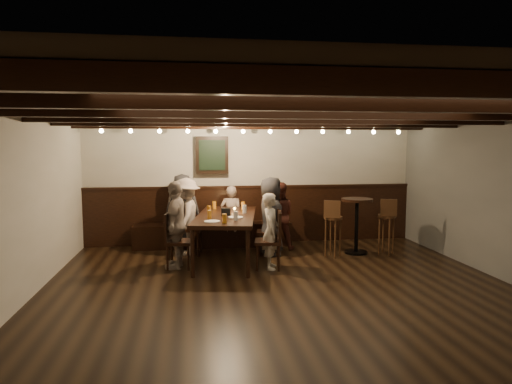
{
  "coord_description": "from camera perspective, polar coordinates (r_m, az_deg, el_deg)",
  "views": [
    {
      "loc": [
        -1.19,
        -5.46,
        1.96
      ],
      "look_at": [
        -0.24,
        1.3,
        1.24
      ],
      "focal_mm": 32.0,
      "sensor_mm": 36.0,
      "label": 1
    }
  ],
  "objects": [
    {
      "name": "room",
      "position": [
        7.78,
        -1.31,
        -0.54
      ],
      "size": [
        7.0,
        7.0,
        7.0
      ],
      "color": "black",
      "rests_on": "ground"
    },
    {
      "name": "bar_stool_left",
      "position": [
        8.07,
        9.58,
        -5.41
      ],
      "size": [
        0.36,
        0.37,
        1.01
      ],
      "rotation": [
        0.0,
        0.0,
        -0.45
      ],
      "color": "#392012",
      "rests_on": "floor"
    },
    {
      "name": "pint_e",
      "position": [
        7.21,
        -5.84,
        -2.85
      ],
      "size": [
        0.07,
        0.07,
        0.14
      ],
      "primitive_type": "cylinder",
      "color": "#BF7219",
      "rests_on": "dining_table"
    },
    {
      "name": "person_right_far",
      "position": [
        7.19,
        1.9,
        -4.9
      ],
      "size": [
        0.36,
        0.48,
        1.2
      ],
      "primitive_type": "imported",
      "rotation": [
        0.0,
        0.0,
        1.4
      ],
      "color": "#BDB2A0",
      "rests_on": "floor"
    },
    {
      "name": "person_bench_centre",
      "position": [
        8.7,
        -3.12,
        -3.07
      ],
      "size": [
        0.47,
        0.35,
        1.18
      ],
      "primitive_type": "imported",
      "rotation": [
        0.0,
        0.0,
        2.98
      ],
      "color": "gray",
      "rests_on": "floor"
    },
    {
      "name": "chair_left_far",
      "position": [
        7.4,
        -9.65,
        -7.29
      ],
      "size": [
        0.46,
        0.46,
        0.88
      ],
      "rotation": [
        0.0,
        0.0,
        -1.74
      ],
      "color": "black",
      "rests_on": "floor"
    },
    {
      "name": "bar_stool_right",
      "position": [
        8.46,
        15.98,
        -5.02
      ],
      "size": [
        0.33,
        0.35,
        1.01
      ],
      "rotation": [
        0.0,
        0.0,
        -0.24
      ],
      "color": "#392012",
      "rests_on": "floor"
    },
    {
      "name": "chair_right_far",
      "position": [
        7.26,
        1.65,
        -7.4
      ],
      "size": [
        0.48,
        0.48,
        0.91
      ],
      "rotation": [
        0.0,
        0.0,
        1.4
      ],
      "color": "black",
      "rests_on": "floor"
    },
    {
      "name": "person_left_far",
      "position": [
        7.32,
        -9.95,
        -4.04
      ],
      "size": [
        0.47,
        0.86,
        1.39
      ],
      "primitive_type": "imported",
      "rotation": [
        0.0,
        0.0,
        -1.74
      ],
      "color": "gray",
      "rests_on": "floor"
    },
    {
      "name": "chair_left_near",
      "position": [
        8.26,
        -8.46,
        -5.67
      ],
      "size": [
        0.51,
        0.51,
        0.97
      ],
      "rotation": [
        0.0,
        0.0,
        -1.74
      ],
      "color": "black",
      "rests_on": "floor"
    },
    {
      "name": "person_bench_left",
      "position": [
        8.65,
        -9.16,
        -2.41
      ],
      "size": [
        0.75,
        0.56,
        1.41
      ],
      "primitive_type": "imported",
      "rotation": [
        0.0,
        0.0,
        2.98
      ],
      "color": "#2B2B2E",
      "rests_on": "floor"
    },
    {
      "name": "candle",
      "position": [
        7.92,
        -2.7,
        -2.36
      ],
      "size": [
        0.05,
        0.05,
        0.05
      ],
      "primitive_type": "cylinder",
      "color": "beige",
      "rests_on": "dining_table"
    },
    {
      "name": "pint_b",
      "position": [
        8.25,
        -1.62,
        -1.7
      ],
      "size": [
        0.07,
        0.07,
        0.14
      ],
      "primitive_type": "cylinder",
      "color": "#BF7219",
      "rests_on": "dining_table"
    },
    {
      "name": "high_top_table",
      "position": [
        8.37,
        12.48,
        -3.12
      ],
      "size": [
        0.56,
        0.56,
        0.99
      ],
      "color": "black",
      "rests_on": "floor"
    },
    {
      "name": "person_bench_right",
      "position": [
        8.52,
        2.85,
        -2.98
      ],
      "size": [
        0.68,
        0.57,
        1.26
      ],
      "primitive_type": "imported",
      "rotation": [
        0.0,
        0.0,
        2.98
      ],
      "color": "#55261D",
      "rests_on": "floor"
    },
    {
      "name": "pint_c",
      "position": [
        7.76,
        -5.91,
        -2.22
      ],
      "size": [
        0.07,
        0.07,
        0.14
      ],
      "primitive_type": "cylinder",
      "color": "#BF7219",
      "rests_on": "dining_table"
    },
    {
      "name": "dining_table",
      "position": [
        7.65,
        -3.76,
        -3.34
      ],
      "size": [
        1.27,
        2.22,
        0.78
      ],
      "rotation": [
        0.0,
        0.0,
        -0.17
      ],
      "color": "black",
      "rests_on": "floor"
    },
    {
      "name": "pint_f",
      "position": [
        7.07,
        -2.56,
        -3.0
      ],
      "size": [
        0.07,
        0.07,
        0.14
      ],
      "primitive_type": "cylinder",
      "color": "silver",
      "rests_on": "dining_table"
    },
    {
      "name": "person_left_near",
      "position": [
        8.19,
        -8.71,
        -3.02
      ],
      "size": [
        0.65,
        0.96,
        1.37
      ],
      "primitive_type": "imported",
      "rotation": [
        0.0,
        0.0,
        -1.74
      ],
      "color": "#9F9086",
      "rests_on": "floor"
    },
    {
      "name": "plate_far",
      "position": [
        7.32,
        -2.57,
        -3.18
      ],
      "size": [
        0.24,
        0.24,
        0.01
      ],
      "primitive_type": "cylinder",
      "color": "white",
      "rests_on": "dining_table"
    },
    {
      "name": "plate_near",
      "position": [
        6.96,
        -5.52,
        -3.68
      ],
      "size": [
        0.24,
        0.24,
        0.01
      ],
      "primitive_type": "cylinder",
      "color": "white",
      "rests_on": "dining_table"
    },
    {
      "name": "chair_right_near",
      "position": [
        8.14,
        1.62,
        -6.05
      ],
      "size": [
        0.45,
        0.45,
        0.85
      ],
      "rotation": [
        0.0,
        0.0,
        1.4
      ],
      "color": "black",
      "rests_on": "floor"
    },
    {
      "name": "condiment_caddy",
      "position": [
        7.58,
        -3.8,
        -2.48
      ],
      "size": [
        0.15,
        0.1,
        0.12
      ],
      "primitive_type": "cube",
      "color": "black",
      "rests_on": "dining_table"
    },
    {
      "name": "pint_a",
      "position": [
        8.34,
        -5.24,
        -1.64
      ],
      "size": [
        0.07,
        0.07,
        0.14
      ],
      "primitive_type": "cylinder",
      "color": "#BF7219",
      "rests_on": "dining_table"
    },
    {
      "name": "person_right_near",
      "position": [
        8.06,
        1.86,
        -3.05
      ],
      "size": [
        0.55,
        0.74,
        1.38
      ],
      "primitive_type": "imported",
      "rotation": [
        0.0,
        0.0,
        1.4
      ],
      "color": "#2A2A2C",
      "rests_on": "floor"
    },
    {
      "name": "pint_d",
      "position": [
        7.8,
        -1.43,
        -2.15
      ],
      "size": [
        0.07,
        0.07,
        0.14
      ],
      "primitive_type": "cylinder",
      "color": "silver",
      "rests_on": "dining_table"
    },
    {
      "name": "pint_g",
      "position": [
        6.83,
        -3.96,
        -3.32
      ],
      "size": [
        0.07,
        0.07,
        0.14
      ],
      "primitive_type": "cylinder",
      "color": "#BF7219",
      "rests_on": "dining_table"
    }
  ]
}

